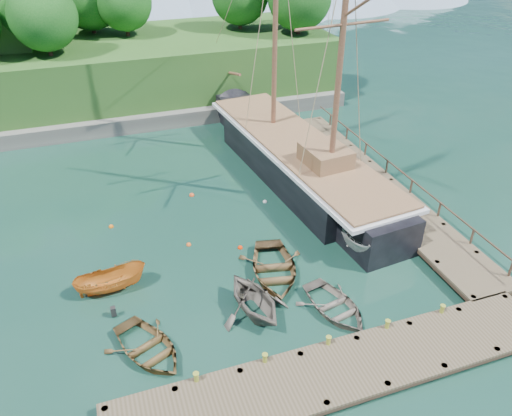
{
  "coord_description": "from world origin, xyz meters",
  "views": [
    {
      "loc": [
        -6.11,
        -18.64,
        17.66
      ],
      "look_at": [
        1.94,
        4.51,
        2.0
      ],
      "focal_mm": 35.0,
      "sensor_mm": 36.0,
      "label": 1
    }
  ],
  "objects_px": {
    "motorboat_orange": "(113,290)",
    "rowboat_1": "(254,313)",
    "rowboat_0": "(149,353)",
    "rowboat_2": "(274,275)",
    "schooner": "(299,163)",
    "cabin_boat_white": "(356,244)",
    "rowboat_3": "(334,311)"
  },
  "relations": [
    {
      "from": "rowboat_0",
      "to": "rowboat_2",
      "type": "bearing_deg",
      "value": -0.42
    },
    {
      "from": "rowboat_1",
      "to": "cabin_boat_white",
      "type": "xyz_separation_m",
      "value": [
        7.54,
        3.4,
        0.0
      ]
    },
    {
      "from": "rowboat_2",
      "to": "rowboat_0",
      "type": "bearing_deg",
      "value": -143.64
    },
    {
      "from": "rowboat_1",
      "to": "motorboat_orange",
      "type": "xyz_separation_m",
      "value": [
        -6.45,
        4.0,
        0.0
      ]
    },
    {
      "from": "rowboat_1",
      "to": "schooner",
      "type": "height_order",
      "value": "schooner"
    },
    {
      "from": "rowboat_0",
      "to": "motorboat_orange",
      "type": "xyz_separation_m",
      "value": [
        -1.14,
        4.87,
        0.0
      ]
    },
    {
      "from": "rowboat_0",
      "to": "rowboat_2",
      "type": "distance_m",
      "value": 7.95
    },
    {
      "from": "rowboat_0",
      "to": "cabin_boat_white",
      "type": "relative_size",
      "value": 0.79
    },
    {
      "from": "rowboat_2",
      "to": "rowboat_3",
      "type": "height_order",
      "value": "rowboat_2"
    },
    {
      "from": "motorboat_orange",
      "to": "rowboat_1",
      "type": "bearing_deg",
      "value": -125.1
    },
    {
      "from": "rowboat_2",
      "to": "motorboat_orange",
      "type": "bearing_deg",
      "value": -178.65
    },
    {
      "from": "motorboat_orange",
      "to": "schooner",
      "type": "bearing_deg",
      "value": -63.6
    },
    {
      "from": "rowboat_1",
      "to": "motorboat_orange",
      "type": "bearing_deg",
      "value": 136.18
    },
    {
      "from": "rowboat_1",
      "to": "schooner",
      "type": "relative_size",
      "value": 0.14
    },
    {
      "from": "rowboat_2",
      "to": "cabin_boat_white",
      "type": "xyz_separation_m",
      "value": [
        5.59,
        1.03,
        0.0
      ]
    },
    {
      "from": "rowboat_2",
      "to": "cabin_boat_white",
      "type": "height_order",
      "value": "cabin_boat_white"
    },
    {
      "from": "rowboat_0",
      "to": "rowboat_3",
      "type": "height_order",
      "value": "rowboat_0"
    },
    {
      "from": "rowboat_2",
      "to": "motorboat_orange",
      "type": "relative_size",
      "value": 1.35
    },
    {
      "from": "rowboat_3",
      "to": "schooner",
      "type": "distance_m",
      "value": 13.72
    },
    {
      "from": "rowboat_1",
      "to": "motorboat_orange",
      "type": "height_order",
      "value": "rowboat_1"
    },
    {
      "from": "rowboat_1",
      "to": "cabin_boat_white",
      "type": "height_order",
      "value": "rowboat_1"
    },
    {
      "from": "rowboat_0",
      "to": "rowboat_3",
      "type": "bearing_deg",
      "value": -26.59
    },
    {
      "from": "motorboat_orange",
      "to": "cabin_boat_white",
      "type": "distance_m",
      "value": 14.01
    },
    {
      "from": "rowboat_1",
      "to": "motorboat_orange",
      "type": "relative_size",
      "value": 1.09
    },
    {
      "from": "rowboat_0",
      "to": "motorboat_orange",
      "type": "relative_size",
      "value": 1.13
    },
    {
      "from": "motorboat_orange",
      "to": "schooner",
      "type": "relative_size",
      "value": 0.13
    },
    {
      "from": "schooner",
      "to": "rowboat_0",
      "type": "bearing_deg",
      "value": -140.74
    },
    {
      "from": "motorboat_orange",
      "to": "cabin_boat_white",
      "type": "xyz_separation_m",
      "value": [
        14.0,
        -0.59,
        0.0
      ]
    },
    {
      "from": "rowboat_1",
      "to": "rowboat_2",
      "type": "distance_m",
      "value": 3.07
    },
    {
      "from": "rowboat_0",
      "to": "schooner",
      "type": "distance_m",
      "value": 18.17
    },
    {
      "from": "rowboat_0",
      "to": "schooner",
      "type": "relative_size",
      "value": 0.15
    },
    {
      "from": "rowboat_0",
      "to": "rowboat_1",
      "type": "xyz_separation_m",
      "value": [
        5.31,
        0.87,
        0.0
      ]
    }
  ]
}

